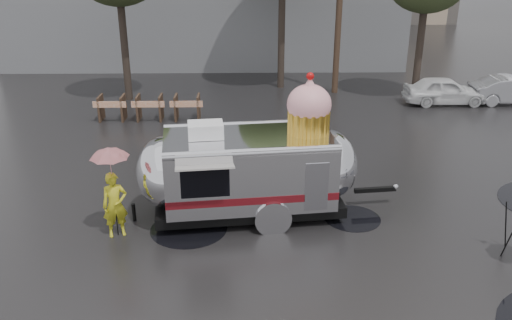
{
  "coord_description": "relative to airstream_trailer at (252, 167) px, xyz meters",
  "views": [
    {
      "loc": [
        -1.69,
        -10.87,
        6.83
      ],
      "look_at": [
        -1.45,
        1.91,
        1.54
      ],
      "focal_mm": 38.0,
      "sensor_mm": 36.0,
      "label": 1
    }
  ],
  "objects": [
    {
      "name": "person_left",
      "position": [
        -3.32,
        -1.06,
        -0.52
      ],
      "size": [
        0.7,
        0.58,
        1.65
      ],
      "primitive_type": "imported",
      "rotation": [
        0.0,
        0.0,
        0.37
      ],
      "color": "gold",
      "rests_on": "ground"
    },
    {
      "name": "barricade_row",
      "position": [
        -3.99,
        8.05,
        -0.83
      ],
      "size": [
        4.3,
        0.8,
        1.0
      ],
      "color": "#473323",
      "rests_on": "ground"
    },
    {
      "name": "puddles",
      "position": [
        4.69,
        -1.43,
        -1.34
      ],
      "size": [
        12.5,
        11.54,
        0.01
      ],
      "color": "black",
      "rests_on": "ground"
    },
    {
      "name": "umbrella_pink",
      "position": [
        -3.32,
        -1.06,
        0.58
      ],
      "size": [
        1.12,
        1.12,
        2.31
      ],
      "color": "pink",
      "rests_on": "ground"
    },
    {
      "name": "airstream_trailer",
      "position": [
        0.0,
        0.0,
        0.0
      ],
      "size": [
        7.11,
        3.21,
        3.85
      ],
      "rotation": [
        0.0,
        0.0,
        0.11
      ],
      "color": "silver",
      "rests_on": "ground"
    },
    {
      "name": "ground",
      "position": [
        1.56,
        -1.92,
        -1.35
      ],
      "size": [
        120.0,
        120.0,
        0.0
      ],
      "primitive_type": "plane",
      "color": "black",
      "rests_on": "ground"
    }
  ]
}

